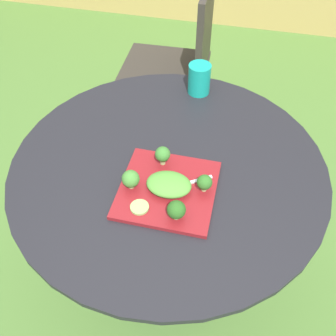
# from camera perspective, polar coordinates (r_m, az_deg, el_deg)

# --- Properties ---
(ground_plane) EXTENTS (12.00, 12.00, 0.00)m
(ground_plane) POSITION_cam_1_polar(r_m,az_deg,el_deg) (1.80, 0.04, -15.32)
(ground_plane) COLOR #4C7533
(patio_table) EXTENTS (0.98, 0.98, 0.72)m
(patio_table) POSITION_cam_1_polar(r_m,az_deg,el_deg) (1.39, 0.04, -6.07)
(patio_table) COLOR black
(patio_table) RESTS_ON ground_plane
(patio_chair) EXTENTS (0.45, 0.45, 0.90)m
(patio_chair) POSITION_cam_1_polar(r_m,az_deg,el_deg) (2.05, 1.95, 15.84)
(patio_chair) COLOR #332D28
(patio_chair) RESTS_ON ground_plane
(salad_plate) EXTENTS (0.27, 0.27, 0.01)m
(salad_plate) POSITION_cam_1_polar(r_m,az_deg,el_deg) (1.13, -0.05, -3.15)
(salad_plate) COLOR maroon
(salad_plate) RESTS_ON patio_table
(drinking_glass) EXTENTS (0.08, 0.08, 0.11)m
(drinking_glass) POSITION_cam_1_polar(r_m,az_deg,el_deg) (1.46, 4.56, 12.63)
(drinking_glass) COLOR #149989
(drinking_glass) RESTS_ON patio_table
(fork) EXTENTS (0.14, 0.10, 0.00)m
(fork) POSITION_cam_1_polar(r_m,az_deg,el_deg) (1.13, 2.16, -2.47)
(fork) COLOR silver
(fork) RESTS_ON salad_plate
(lettuce_mound) EXTENTS (0.13, 0.10, 0.04)m
(lettuce_mound) POSITION_cam_1_polar(r_m,az_deg,el_deg) (1.11, 0.13, -2.39)
(lettuce_mound) COLOR #519338
(lettuce_mound) RESTS_ON salad_plate
(broccoli_floret_0) EXTENTS (0.05, 0.05, 0.06)m
(broccoli_floret_0) POSITION_cam_1_polar(r_m,az_deg,el_deg) (1.16, -0.79, 1.99)
(broccoli_floret_0) COLOR #99B770
(broccoli_floret_0) RESTS_ON salad_plate
(broccoli_floret_1) EXTENTS (0.04, 0.04, 0.05)m
(broccoli_floret_1) POSITION_cam_1_polar(r_m,az_deg,el_deg) (1.10, 5.35, -2.11)
(broccoli_floret_1) COLOR #99B770
(broccoli_floret_1) RESTS_ON salad_plate
(broccoli_floret_2) EXTENTS (0.05, 0.05, 0.06)m
(broccoli_floret_2) POSITION_cam_1_polar(r_m,az_deg,el_deg) (1.11, -5.46, -1.59)
(broccoli_floret_2) COLOR #99B770
(broccoli_floret_2) RESTS_ON salad_plate
(broccoli_floret_3) EXTENTS (0.05, 0.05, 0.06)m
(broccoli_floret_3) POSITION_cam_1_polar(r_m,az_deg,el_deg) (1.03, 1.23, -6.12)
(broccoli_floret_3) COLOR #99B770
(broccoli_floret_3) RESTS_ON salad_plate
(cucumber_slice_0) EXTENTS (0.05, 0.05, 0.01)m
(cucumber_slice_0) POSITION_cam_1_polar(r_m,az_deg,el_deg) (1.08, -4.17, -5.72)
(cucumber_slice_0) COLOR #8EB766
(cucumber_slice_0) RESTS_ON salad_plate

